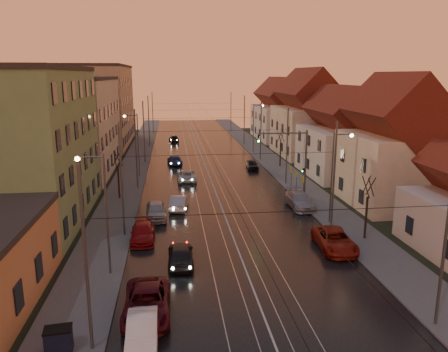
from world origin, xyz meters
name	(u,v)px	position (x,y,z in m)	size (l,w,h in m)	color
ground	(250,282)	(0.00, 0.00, 0.00)	(160.00, 160.00, 0.00)	black
road	(203,160)	(0.00, 40.00, 0.02)	(16.00, 120.00, 0.04)	black
sidewalk_left	(136,161)	(-10.00, 40.00, 0.07)	(4.00, 120.00, 0.15)	#4C4C4C
sidewalk_right	(268,158)	(10.00, 40.00, 0.07)	(4.00, 120.00, 0.15)	#4C4C4C
tram_rail_0	(189,160)	(-2.20, 40.00, 0.06)	(0.06, 120.00, 0.03)	gray
tram_rail_1	(198,160)	(-0.77, 40.00, 0.06)	(0.06, 120.00, 0.03)	gray
tram_rail_2	(208,160)	(0.77, 40.00, 0.06)	(0.06, 120.00, 0.03)	gray
tram_rail_3	(218,160)	(2.20, 40.00, 0.06)	(0.06, 120.00, 0.03)	gray
apartment_left_1	(21,148)	(-17.50, 14.00, 6.50)	(10.00, 18.00, 13.00)	#618353
apartment_left_2	(72,127)	(-17.50, 34.00, 6.00)	(10.00, 20.00, 12.00)	tan
apartment_left_3	(100,106)	(-17.50, 58.00, 7.00)	(10.00, 24.00, 14.00)	#977A61
house_right_1	(395,150)	(17.00, 15.00, 5.45)	(8.67, 10.20, 10.80)	#C5B298
house_right_2	(343,139)	(17.00, 28.00, 4.64)	(9.18, 12.24, 9.20)	silver
house_right_3	(308,119)	(17.00, 43.00, 5.80)	(9.18, 14.28, 11.50)	#C5B298
house_right_4	(280,114)	(17.00, 61.00, 5.05)	(9.18, 16.32, 10.00)	silver
catenary_pole_l_0	(86,262)	(-8.60, -6.00, 4.50)	(0.16, 0.16, 9.00)	#595B60
catenary_pole_r_0	(445,244)	(8.60, -6.00, 4.50)	(0.16, 0.16, 9.00)	#595B60
catenary_pole_l_1	(122,182)	(-8.60, 9.00, 4.50)	(0.16, 0.16, 9.00)	#595B60
catenary_pole_r_1	(334,176)	(8.60, 9.00, 4.50)	(0.16, 0.16, 9.00)	#595B60
catenary_pole_l_2	(136,150)	(-8.60, 24.00, 4.50)	(0.16, 0.16, 9.00)	#595B60
catenary_pole_r_2	(287,147)	(8.60, 24.00, 4.50)	(0.16, 0.16, 9.00)	#595B60
catenary_pole_l_3	(144,133)	(-8.60, 39.00, 4.50)	(0.16, 0.16, 9.00)	#595B60
catenary_pole_r_3	(261,131)	(8.60, 39.00, 4.50)	(0.16, 0.16, 9.00)	#595B60
catenary_pole_l_4	(149,122)	(-8.60, 54.00, 4.50)	(0.16, 0.16, 9.00)	#595B60
catenary_pole_r_4	(244,121)	(8.60, 54.00, 4.50)	(0.16, 0.16, 9.00)	#595B60
catenary_pole_l_5	(153,113)	(-8.60, 72.00, 4.50)	(0.16, 0.16, 9.00)	#595B60
catenary_pole_r_5	(231,112)	(8.60, 72.00, 4.50)	(0.16, 0.16, 9.00)	#595B60
street_lamp_0	(101,203)	(-9.10, 2.00, 4.89)	(1.75, 0.32, 8.00)	#595B60
street_lamp_1	(336,169)	(9.10, 10.00, 4.89)	(1.75, 0.32, 8.00)	#595B60
street_lamp_2	(136,139)	(-9.10, 30.00, 4.89)	(1.75, 0.32, 8.00)	#595B60
street_lamp_3	(255,123)	(9.10, 46.00, 4.89)	(1.75, 0.32, 8.00)	#595B60
traffic_light_mast	(296,155)	(7.99, 18.00, 4.60)	(5.30, 0.32, 7.20)	#595B60
bare_tree_0	(118,176)	(-10.20, 20.00, 2.49)	(1.09, 1.09, 5.11)	black
bare_tree_1	(367,209)	(10.20, 6.00, 2.49)	(1.09, 1.09, 5.11)	black
bare_tree_2	(280,149)	(10.40, 34.00, 2.49)	(1.09, 1.09, 5.11)	black
driving_car_0	(181,254)	(-4.25, 3.15, 0.73)	(1.72, 4.27, 1.46)	black
driving_car_1	(179,202)	(-4.11, 15.72, 0.71)	(1.49, 4.28, 1.41)	#A8A9AD
driving_car_2	(187,175)	(-2.95, 27.29, 0.67)	(2.22, 4.82, 1.34)	#B7B7B7
driving_car_3	(175,160)	(-4.28, 37.22, 0.67)	(1.89, 4.65, 1.35)	navy
driving_car_4	(174,138)	(-4.23, 59.24, 0.67)	(1.59, 3.96, 1.35)	black
parked_left_0	(142,331)	(-6.29, -5.74, 0.68)	(1.44, 4.13, 1.36)	white
parked_left_1	(147,303)	(-6.20, -3.18, 0.74)	(2.47, 5.35, 1.49)	#4C0D17
parked_left_2	(143,233)	(-7.08, 7.91, 0.65)	(1.82, 4.47, 1.30)	maroon
parked_left_3	(156,210)	(-6.21, 13.19, 0.76)	(1.79, 4.45, 1.52)	#A4A4A9
parked_right_0	(335,240)	(7.12, 4.39, 0.73)	(2.42, 5.25, 1.46)	maroon
parked_right_1	(300,200)	(7.56, 14.87, 0.75)	(2.09, 5.14, 1.49)	#A9A8AE
parked_right_2	(252,165)	(6.20, 32.89, 0.64)	(1.51, 3.75, 1.28)	black
dumpster	(59,341)	(-10.07, -6.08, 0.70)	(1.20, 0.80, 1.10)	black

